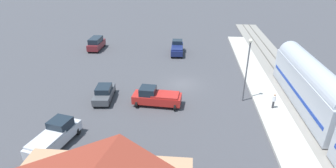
{
  "coord_description": "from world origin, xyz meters",
  "views": [
    {
      "loc": [
        -1.0,
        31.86,
        15.26
      ],
      "look_at": [
        1.72,
        2.17,
        1.0
      ],
      "focal_mm": 28.59,
      "sensor_mm": 36.0,
      "label": 1
    }
  ],
  "objects_px": {
    "sedan_charcoal": "(104,93)",
    "pickup_red": "(156,97)",
    "pedestrian_on_platform": "(274,100)",
    "light_pole_near_platform": "(248,63)",
    "suv_maroon": "(96,43)",
    "pickup_navy": "(177,48)",
    "pickup_silver": "(55,136)"
  },
  "relations": [
    {
      "from": "sedan_charcoal",
      "to": "light_pole_near_platform",
      "type": "bearing_deg",
      "value": -175.63
    },
    {
      "from": "light_pole_near_platform",
      "to": "suv_maroon",
      "type": "bearing_deg",
      "value": -36.1
    },
    {
      "from": "pickup_navy",
      "to": "suv_maroon",
      "type": "height_order",
      "value": "suv_maroon"
    },
    {
      "from": "light_pole_near_platform",
      "to": "sedan_charcoal",
      "type": "bearing_deg",
      "value": 4.37
    },
    {
      "from": "pedestrian_on_platform",
      "to": "pickup_silver",
      "type": "relative_size",
      "value": 0.3
    },
    {
      "from": "pedestrian_on_platform",
      "to": "pickup_navy",
      "type": "distance_m",
      "value": 21.39
    },
    {
      "from": "pickup_navy",
      "to": "pickup_red",
      "type": "distance_m",
      "value": 18.07
    },
    {
      "from": "pedestrian_on_platform",
      "to": "light_pole_near_platform",
      "type": "distance_m",
      "value": 4.86
    },
    {
      "from": "suv_maroon",
      "to": "pickup_red",
      "type": "bearing_deg",
      "value": 125.21
    },
    {
      "from": "suv_maroon",
      "to": "pickup_navy",
      "type": "bearing_deg",
      "value": 176.5
    },
    {
      "from": "suv_maroon",
      "to": "pickup_red",
      "type": "xyz_separation_m",
      "value": [
        -13.35,
        18.92,
        -0.12
      ]
    },
    {
      "from": "pedestrian_on_platform",
      "to": "suv_maroon",
      "type": "distance_m",
      "value": 32.29
    },
    {
      "from": "pickup_red",
      "to": "light_pole_near_platform",
      "type": "height_order",
      "value": "light_pole_near_platform"
    },
    {
      "from": "pickup_red",
      "to": "light_pole_near_platform",
      "type": "xyz_separation_m",
      "value": [
        -9.95,
        -1.92,
        3.67
      ]
    },
    {
      "from": "pickup_silver",
      "to": "pickup_red",
      "type": "relative_size",
      "value": 1.03
    },
    {
      "from": "sedan_charcoal",
      "to": "pickup_silver",
      "type": "height_order",
      "value": "pickup_silver"
    },
    {
      "from": "pickup_navy",
      "to": "pickup_silver",
      "type": "xyz_separation_m",
      "value": [
        9.19,
        26.0,
        0.0
      ]
    },
    {
      "from": "sedan_charcoal",
      "to": "light_pole_near_platform",
      "type": "relative_size",
      "value": 0.63
    },
    {
      "from": "suv_maroon",
      "to": "light_pole_near_platform",
      "type": "bearing_deg",
      "value": 143.9
    },
    {
      "from": "pedestrian_on_platform",
      "to": "pickup_silver",
      "type": "distance_m",
      "value": 22.21
    },
    {
      "from": "pickup_silver",
      "to": "suv_maroon",
      "type": "height_order",
      "value": "suv_maroon"
    },
    {
      "from": "sedan_charcoal",
      "to": "pickup_red",
      "type": "relative_size",
      "value": 0.84
    },
    {
      "from": "pedestrian_on_platform",
      "to": "light_pole_near_platform",
      "type": "bearing_deg",
      "value": -33.68
    },
    {
      "from": "suv_maroon",
      "to": "pickup_red",
      "type": "distance_m",
      "value": 23.15
    },
    {
      "from": "pickup_silver",
      "to": "light_pole_near_platform",
      "type": "xyz_separation_m",
      "value": [
        -17.85,
        -9.9,
        3.67
      ]
    },
    {
      "from": "pickup_navy",
      "to": "suv_maroon",
      "type": "xyz_separation_m",
      "value": [
        14.64,
        -0.9,
        0.12
      ]
    },
    {
      "from": "pedestrian_on_platform",
      "to": "pickup_red",
      "type": "distance_m",
      "value": 12.83
    },
    {
      "from": "sedan_charcoal",
      "to": "pickup_red",
      "type": "bearing_deg",
      "value": 173.66
    },
    {
      "from": "pedestrian_on_platform",
      "to": "sedan_charcoal",
      "type": "relative_size",
      "value": 0.37
    },
    {
      "from": "pickup_navy",
      "to": "pickup_silver",
      "type": "distance_m",
      "value": 27.57
    },
    {
      "from": "pedestrian_on_platform",
      "to": "pickup_silver",
      "type": "xyz_separation_m",
      "value": [
        20.73,
        7.98,
        -0.25
      ]
    },
    {
      "from": "light_pole_near_platform",
      "to": "pickup_silver",
      "type": "bearing_deg",
      "value": 29.02
    }
  ]
}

